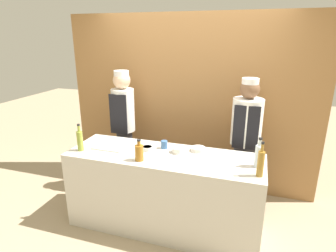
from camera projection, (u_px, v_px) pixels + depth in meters
ground_plane at (164, 224)px, 3.29m from camera, size 14.00×14.00×0.00m
cabinet_wall at (189, 103)px, 3.94m from camera, size 3.49×0.18×2.40m
counter at (164, 191)px, 3.16m from camera, size 2.11×0.70×0.89m
sauce_bowl_purple at (178, 150)px, 3.06m from camera, size 0.13×0.13×0.06m
sauce_bowl_white at (147, 148)px, 3.12m from camera, size 0.13×0.13×0.05m
sauce_bowl_orange at (198, 149)px, 3.10m from camera, size 0.16×0.16×0.04m
cutting_board at (110, 146)px, 3.21m from camera, size 0.35×0.25×0.02m
bottle_clear at (259, 156)px, 2.71m from camera, size 0.08×0.08×0.30m
bottle_amber at (139, 152)px, 2.85m from camera, size 0.09×0.09×0.23m
bottle_oil at (80, 140)px, 3.09m from camera, size 0.07×0.07×0.31m
bottle_vinegar at (261, 163)px, 2.52m from camera, size 0.06×0.06×0.33m
cup_blue at (164, 145)px, 3.17m from camera, size 0.07×0.07×0.09m
chef_left at (124, 125)px, 3.85m from camera, size 0.30×0.30×1.68m
chef_right at (245, 141)px, 3.39m from camera, size 0.36×0.36×1.65m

